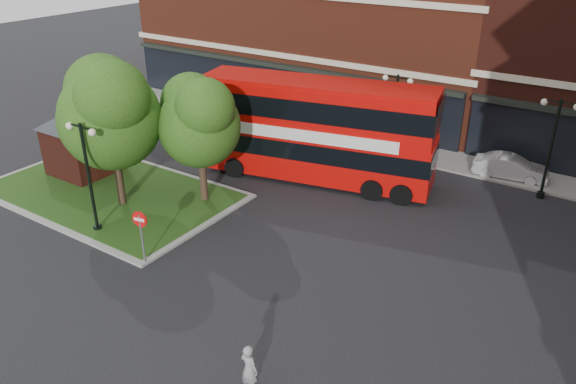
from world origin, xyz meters
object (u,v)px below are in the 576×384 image
Objects in this scene: bus at (317,124)px; car_white at (511,167)px; woman at (249,369)px; car_silver at (367,135)px.

car_white is (8.54, 5.68, -2.38)m from bus.
woman reaches higher than car_silver.
car_white is (2.42, 19.50, -0.21)m from woman.
bus is 3.26× the size of car_white.
bus is 15.27m from woman.
car_silver is 8.35m from car_white.
bus reaches higher than woman.
car_silver is at bearing -65.08° from woman.
woman is at bearing -166.32° from car_silver.
bus reaches higher than car_white.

